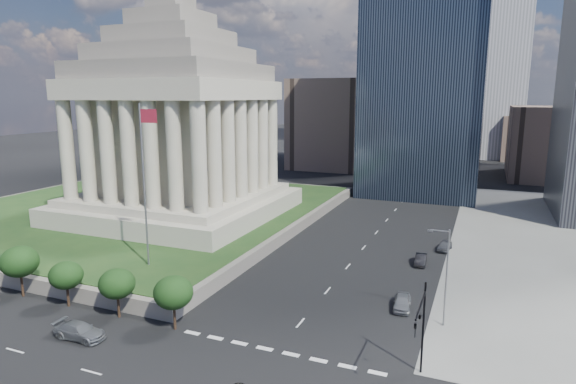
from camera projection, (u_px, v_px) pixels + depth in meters
The scene contains 14 objects.
ground at pixel (414, 188), 121.45m from camera, with size 500.00×500.00×0.00m, color black.
plaza_terrace at pixel (139, 211), 92.83m from camera, with size 66.00×70.00×1.80m, color #5E5950.
plaza_lawn at pixel (139, 206), 92.65m from camera, with size 64.00×68.00×0.10m, color #1B3A17.
war_memorial at pixel (175, 104), 82.90m from camera, with size 34.00×34.00×39.00m, color #A49F89, non-canonical shape.
flagpole at pixel (145, 177), 58.20m from camera, with size 2.52×0.24×20.00m.
midrise_glass at pixel (426, 64), 110.32m from camera, with size 26.00×26.00×60.00m, color black.
building_filler_ne at pixel (548, 143), 134.69m from camera, with size 20.00×30.00×20.00m, color brown.
building_filler_nw at pixel (336, 124), 157.16m from camera, with size 24.00×30.00×28.00m, color brown.
traffic_signal_ne at pixel (421, 323), 37.52m from camera, with size 0.30×5.74×8.00m.
street_lamp_north at pixel (445, 272), 47.37m from camera, with size 2.13×0.22×10.00m.
suv_grey at pixel (80, 331), 45.67m from camera, with size 2.13×5.24×1.52m, color #595D61.
parked_sedan_near at pixel (402, 302), 52.15m from camera, with size 4.46×1.80×1.52m, color gray.
parked_sedan_mid at pixel (421, 260), 65.94m from camera, with size 4.15×1.45×1.37m, color black.
parked_sedan_far at pixel (445, 246), 71.95m from camera, with size 1.70×4.23×1.44m, color #515258.
Camera 1 is at (16.19, -22.44, 22.63)m, focal length 30.00 mm.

